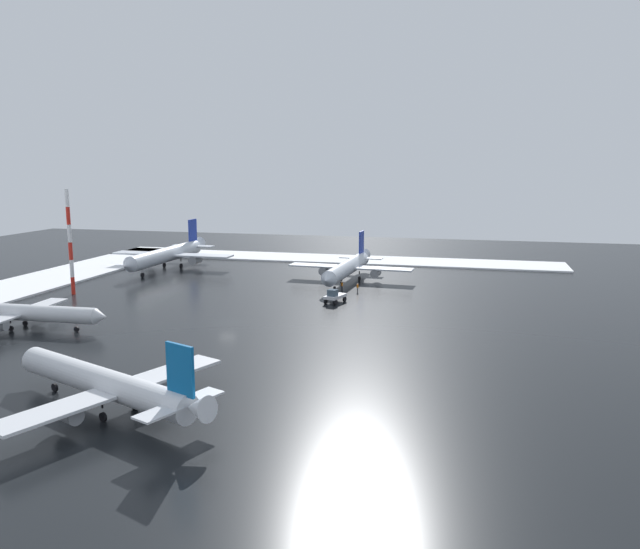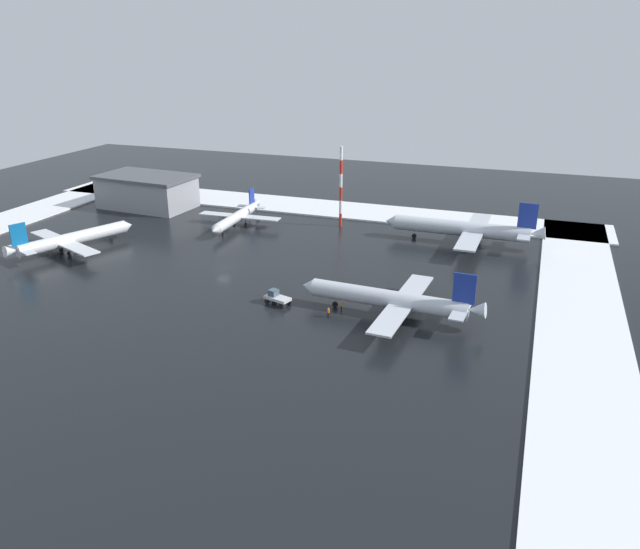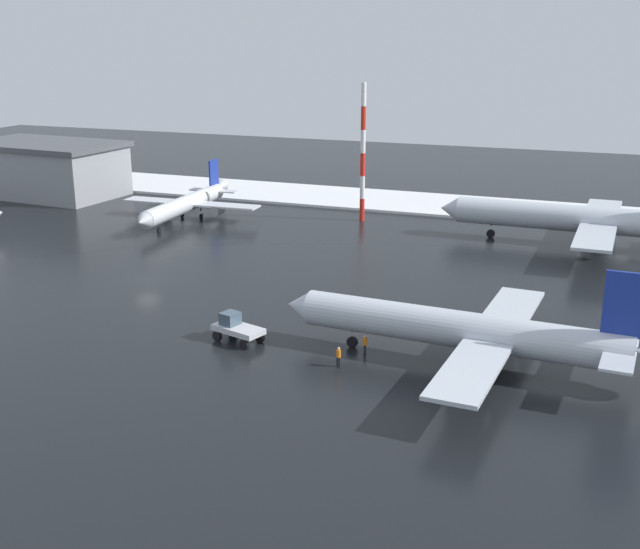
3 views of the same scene
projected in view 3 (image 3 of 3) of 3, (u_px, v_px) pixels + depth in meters
ground_plane at (147, 280)px, 87.66m from camera, size 240.00×240.00×0.00m
snow_bank_far at (313, 195)px, 132.35m from camera, size 152.00×16.00×0.39m
airplane_parked_starboard at (469, 331)px, 63.96m from camera, size 31.51×26.13×9.36m
airplane_far_rear at (186, 204)px, 114.64m from camera, size 20.77×25.09×7.45m
airplane_distant_tail at (582, 219)px, 100.72m from camera, size 35.28×29.18×10.49m
pushback_tug at (236, 327)px, 69.85m from camera, size 5.04×3.42×2.50m
ground_crew_beside_wing at (339, 356)px, 64.48m from camera, size 0.36×0.36×1.71m
ground_crew_mid_apron at (365, 344)px, 67.01m from camera, size 0.36×0.36×1.71m
antenna_mast at (363, 153)px, 112.48m from camera, size 0.70×0.70×19.45m
cargo_hangar at (46, 169)px, 132.23m from camera, size 26.02×16.76×8.80m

